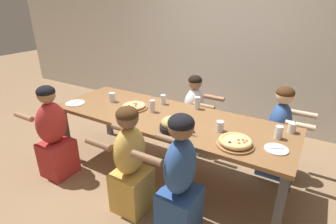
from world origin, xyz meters
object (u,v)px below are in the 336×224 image
drinking_glass_a (220,127)px  drinking_glass_d (112,98)px  diner_far_center (194,117)px  diner_far_right (278,135)px  diner_near_left (54,136)px  drinking_glass_e (152,107)px  cocktail_glass_blue (292,128)px  empty_plate_b (276,149)px  pizza_board_second (235,142)px  drinking_glass_f (197,104)px  drinking_glass_b (278,133)px  skillet_bowl (173,125)px  diner_near_center (130,165)px  pizza_board_main (134,106)px  drinking_glass_c (163,100)px  diner_near_midright (179,181)px  empty_plate_a (75,103)px

drinking_glass_a → drinking_glass_d: (-1.44, 0.07, 0.01)m
diner_far_center → diner_far_right: diner_far_right is taller
diner_far_right → diner_near_left: bearing=-58.4°
drinking_glass_e → cocktail_glass_blue: bearing=10.7°
empty_plate_b → diner_far_right: (-0.08, 0.80, -0.26)m
pizza_board_second → drinking_glass_f: bearing=137.4°
empty_plate_b → diner_near_left: (-2.26, -0.54, -0.25)m
empty_plate_b → drinking_glass_b: 0.23m
drinking_glass_b → diner_far_right: (-0.06, 0.58, -0.31)m
pizza_board_second → diner_near_left: size_ratio=0.30×
empty_plate_b → cocktail_glass_blue: 0.42m
skillet_bowl → empty_plate_b: bearing=8.3°
skillet_bowl → drinking_glass_a: skillet_bowl is taller
diner_near_center → drinking_glass_f: bearing=-10.6°
drinking_glass_e → diner_far_right: bearing=27.1°
pizza_board_main → drinking_glass_d: size_ratio=2.73×
pizza_board_main → cocktail_glass_blue: cocktail_glass_blue is taller
drinking_glass_e → diner_near_left: diner_near_left is taller
pizza_board_main → drinking_glass_c: bearing=53.1°
drinking_glass_f → diner_near_left: bearing=-141.4°
drinking_glass_a → drinking_glass_d: 1.44m
drinking_glass_a → drinking_glass_f: bearing=137.1°
drinking_glass_c → drinking_glass_d: drinking_glass_c is taller
diner_near_left → pizza_board_second: bearing=-77.4°
drinking_glass_d → drinking_glass_f: bearing=18.2°
drinking_glass_b → drinking_glass_e: size_ratio=0.88×
drinking_glass_a → drinking_glass_c: bearing=159.1°
pizza_board_main → diner_far_center: bearing=56.1°
drinking_glass_c → diner_far_right: 1.40m
drinking_glass_b → diner_near_midright: (-0.61, -0.76, -0.27)m
cocktail_glass_blue → diner_near_center: (-1.23, -0.95, -0.29)m
diner_far_right → diner_near_left: diner_near_left is taller
drinking_glass_b → diner_near_left: size_ratio=0.11×
drinking_glass_d → pizza_board_second: bearing=-9.0°
cocktail_glass_blue → drinking_glass_e: 1.46m
pizza_board_main → drinking_glass_d: 0.37m
pizza_board_second → drinking_glass_e: bearing=166.5°
pizza_board_main → empty_plate_a: size_ratio=1.36×
drinking_glass_f → diner_near_midright: diner_near_midright is taller
drinking_glass_c → drinking_glass_e: drinking_glass_e is taller
pizza_board_main → diner_far_right: bearing=24.1°
drinking_glass_a → diner_far_right: bearing=57.4°
pizza_board_main → diner_near_center: size_ratio=0.29×
diner_far_center → diner_far_right: size_ratio=0.98×
drinking_glass_d → cocktail_glass_blue: bearing=7.2°
cocktail_glass_blue → drinking_glass_c: bearing=-179.8°
empty_plate_b → empty_plate_a: bearing=-176.7°
drinking_glass_f → diner_far_center: size_ratio=0.14×
drinking_glass_c → diner_far_center: size_ratio=0.11×
skillet_bowl → diner_far_right: bearing=47.5°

